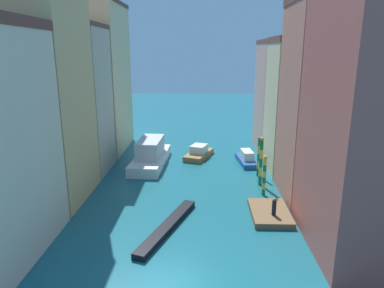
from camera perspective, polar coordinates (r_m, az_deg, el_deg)
name	(u,v)px	position (r m, az deg, el deg)	size (l,w,h in m)	color
ground_plane	(190,162)	(45.89, -0.39, -2.87)	(154.00, 154.00, 0.00)	#196070
building_left_1	(40,82)	(35.14, -23.36, 9.25)	(7.12, 9.22, 22.48)	#DBB77A
building_left_2	(75,100)	(43.02, -18.40, 6.77)	(7.12, 7.19, 16.93)	#BCB299
building_left_3	(98,78)	(51.94, -14.93, 10.25)	(7.12, 11.32, 20.49)	beige
building_right_0	(371,120)	(26.60, 27.06, 3.52)	(7.12, 10.43, 18.90)	#B25147
building_right_1	(325,101)	(35.18, 20.75, 6.52)	(7.12, 8.16, 18.84)	#C6705B
building_right_2	(300,105)	(43.33, 17.08, 6.01)	(7.12, 7.88, 15.55)	beige
building_right_3	(284,97)	(51.63, 14.64, 7.45)	(7.12, 9.35, 15.48)	tan
waterfront_dock	(270,213)	(32.03, 12.50, -10.83)	(3.27, 5.18, 0.50)	brown
person_on_dock	(274,207)	(30.83, 13.17, -9.92)	(0.36, 0.36, 1.57)	black
mooring_pole_0	(264,175)	(35.54, 11.64, -4.95)	(0.38, 0.38, 4.09)	#197247
mooring_pole_1	(261,161)	(38.00, 11.11, -2.68)	(0.39, 0.39, 5.26)	#197247
mooring_pole_2	(258,156)	(40.84, 10.71, -1.90)	(0.28, 0.28, 4.66)	#197247
vaporetto_white	(151,155)	(44.74, -6.74, -1.71)	(4.10, 11.01, 3.32)	white
gondola_black	(168,226)	(29.18, -3.96, -13.18)	(4.16, 9.53, 0.49)	black
motorboat_0	(199,153)	(47.54, 1.11, -1.45)	(4.17, 6.14, 1.72)	olive
motorboat_1	(247,159)	(45.71, 8.87, -2.35)	(2.59, 5.77, 1.65)	#234C93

